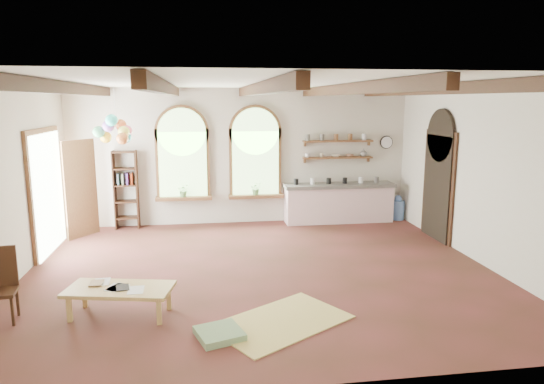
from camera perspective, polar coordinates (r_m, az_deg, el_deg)
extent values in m
plane|color=maroon|center=(8.52, -1.35, -9.27)|extent=(8.00, 8.00, 0.00)
cube|color=brown|center=(11.49, -10.44, 3.23)|extent=(1.24, 0.08, 1.64)
cylinder|color=brown|center=(11.42, -10.57, 6.96)|extent=(1.24, 0.08, 1.24)
cube|color=#94C878|center=(11.45, -10.44, 3.20)|extent=(1.10, 0.04, 1.50)
cube|color=brown|center=(11.53, -10.32, -0.72)|extent=(1.30, 0.28, 0.08)
cube|color=brown|center=(11.55, -1.97, 3.44)|extent=(1.24, 0.08, 1.64)
cylinder|color=brown|center=(11.48, -2.00, 7.15)|extent=(1.24, 0.08, 1.24)
cube|color=#94C878|center=(11.51, -1.95, 3.42)|extent=(1.10, 0.04, 1.50)
cube|color=brown|center=(11.59, -1.90, -0.49)|extent=(1.30, 0.28, 0.08)
cube|color=brown|center=(10.35, -24.95, -0.10)|extent=(0.10, 1.90, 2.50)
cube|color=black|center=(10.80, 18.87, 0.48)|extent=(0.10, 1.30, 2.40)
cube|color=#F9D3DC|center=(11.88, 7.82, -1.44)|extent=(2.60, 0.55, 0.86)
cube|color=slate|center=(11.79, 7.88, 0.79)|extent=(2.68, 0.62, 0.08)
cube|color=brown|center=(11.87, 7.72, 4.03)|extent=(1.70, 0.24, 0.04)
cube|color=brown|center=(11.83, 7.77, 5.95)|extent=(1.70, 0.24, 0.04)
cylinder|color=black|center=(12.30, 13.31, 5.71)|extent=(0.32, 0.04, 0.32)
cube|color=#3D1D13|center=(11.62, -18.02, 0.21)|extent=(0.03, 0.32, 1.80)
cube|color=#3D1D13|center=(11.55, -15.58, 0.28)|extent=(0.03, 0.32, 1.80)
cube|color=tan|center=(7.06, -17.50, -10.86)|extent=(1.52, 0.93, 0.05)
cube|color=tan|center=(7.17, -22.74, -12.57)|extent=(0.06, 0.06, 0.36)
cube|color=tan|center=(6.74, -13.14, -13.53)|extent=(0.06, 0.06, 0.36)
cube|color=tan|center=(7.56, -21.17, -11.26)|extent=(0.06, 0.06, 0.36)
cube|color=tan|center=(7.15, -12.06, -12.04)|extent=(0.06, 0.06, 0.36)
cube|color=#3D1D13|center=(7.46, -29.36, -10.28)|extent=(0.45, 0.45, 0.05)
cube|color=#3D1D13|center=(7.54, -29.26, -7.72)|extent=(0.40, 0.09, 0.59)
cube|color=#D0BE68|center=(6.70, 1.09, -15.00)|extent=(2.06, 1.85, 0.02)
cube|color=#6D8D61|center=(6.34, -6.20, -16.24)|extent=(0.67, 0.67, 0.09)
cylinder|color=#5D89C9|center=(12.26, 12.89, -2.25)|extent=(0.29, 0.29, 0.44)
sphere|color=#5D89C9|center=(12.20, 12.94, -1.02)|extent=(0.16, 0.16, 0.16)
cylinder|color=#5D89C9|center=(12.42, 14.56, -2.06)|extent=(0.32, 0.32, 0.48)
sphere|color=#5D89C9|center=(12.36, 14.62, -0.75)|extent=(0.17, 0.17, 0.17)
cylinder|color=silver|center=(10.39, -18.01, 9.44)|extent=(0.01, 0.01, 0.85)
sphere|color=teal|center=(10.42, -16.84, 6.18)|extent=(0.24, 0.24, 0.24)
sphere|color=#FF5471|center=(10.57, -16.74, 6.89)|extent=(0.24, 0.24, 0.24)
sphere|color=#D4622C|center=(10.73, -17.37, 7.55)|extent=(0.24, 0.24, 0.24)
sphere|color=white|center=(10.57, -18.25, 8.11)|extent=(0.24, 0.24, 0.24)
sphere|color=gold|center=(10.57, -18.97, 6.11)|extent=(0.24, 0.24, 0.24)
sphere|color=#4DB473|center=(10.41, -19.72, 6.67)|extent=(0.24, 0.24, 0.24)
sphere|color=#A862D1|center=(10.30, -18.69, 7.36)|extent=(0.24, 0.24, 0.24)
sphere|color=#39F3E0|center=(10.15, -18.36, 8.02)|extent=(0.24, 0.24, 0.24)
sphere|color=orange|center=(10.10, -17.19, 6.03)|extent=(0.24, 0.24, 0.24)
sphere|color=#E1DB4F|center=(10.31, -17.04, 6.79)|extent=(0.24, 0.24, 0.24)
imported|color=olive|center=(7.29, -20.65, -10.04)|extent=(0.18, 0.26, 0.02)
cube|color=black|center=(7.02, -17.17, -10.69)|extent=(0.21, 0.27, 0.01)
imported|color=#598C4C|center=(11.47, -10.36, 0.18)|extent=(0.27, 0.23, 0.30)
imported|color=#598C4C|center=(11.53, -1.89, 0.41)|extent=(0.27, 0.23, 0.30)
imported|color=white|center=(11.68, 4.18, 4.33)|extent=(0.12, 0.10, 0.10)
imported|color=beige|center=(11.76, 5.85, 4.34)|extent=(0.10, 0.10, 0.09)
imported|color=beige|center=(11.85, 7.50, 4.25)|extent=(0.22, 0.22, 0.05)
imported|color=#8C664C|center=(11.95, 9.12, 4.28)|extent=(0.20, 0.20, 0.06)
imported|color=slate|center=(12.05, 10.72, 4.59)|extent=(0.18, 0.18, 0.19)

